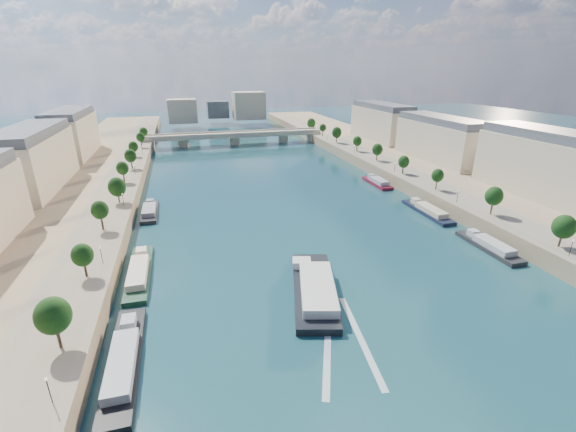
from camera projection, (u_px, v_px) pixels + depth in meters
ground at (291, 216)px, 128.65m from camera, size 700.00×700.00×0.00m
quay_left at (48, 232)px, 109.93m from camera, size 44.00×520.00×5.00m
quay_right at (473, 192)px, 145.55m from camera, size 44.00×520.00×5.00m
pave_left at (104, 219)px, 112.72m from camera, size 14.00×520.00×0.10m
pave_right at (440, 188)px, 140.91m from camera, size 14.00×520.00×0.10m
trees_left at (109, 198)px, 113.05m from camera, size 4.80×268.80×8.26m
trees_right at (421, 168)px, 147.44m from camera, size 4.80×268.80×8.26m
lamps_left at (114, 221)px, 103.86m from camera, size 0.36×200.36×4.28m
lamps_right at (422, 178)px, 143.31m from camera, size 0.36×200.36×4.28m
buildings_left at (0, 177)px, 112.45m from camera, size 16.00×226.00×23.20m
buildings_right at (486, 147)px, 154.50m from camera, size 16.00×226.00×23.20m
skyline at (223, 108)px, 321.42m from camera, size 79.00×42.00×22.00m
bridge at (235, 137)px, 244.82m from camera, size 112.00×12.00×8.15m
tour_barge at (315, 288)px, 84.50m from camera, size 16.28×31.64×4.13m
wake at (344, 341)px, 70.06m from camera, size 14.24×25.91×0.04m
moored_barges_left at (128, 335)px, 70.22m from camera, size 5.00×162.83×3.60m
moored_barges_right at (504, 255)px, 100.25m from camera, size 5.00×161.15×3.60m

